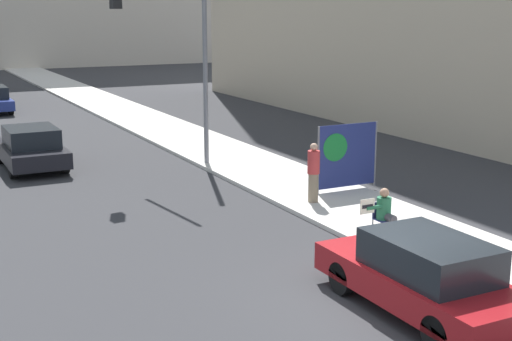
{
  "coord_description": "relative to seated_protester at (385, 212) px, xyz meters",
  "views": [
    {
      "loc": [
        -7.7,
        -9.81,
        5.34
      ],
      "look_at": [
        -0.01,
        5.18,
        1.52
      ],
      "focal_mm": 50.0,
      "sensor_mm": 36.0,
      "label": 1
    }
  ],
  "objects": [
    {
      "name": "sidewalk_curb",
      "position": [
        0.91,
        12.05,
        -0.69
      ],
      "size": [
        3.19,
        90.0,
        0.12
      ],
      "primitive_type": "cube",
      "color": "beige",
      "rests_on": "ground_plane"
    },
    {
      "name": "traffic_light_pole",
      "position": [
        -1.47,
        9.51,
        3.66
      ],
      "size": [
        3.37,
        3.13,
        6.38
      ],
      "color": "slate",
      "rests_on": "sidewalk_curb"
    },
    {
      "name": "jogger_on_sidewalk",
      "position": [
        0.22,
        3.52,
        0.21
      ],
      "size": [
        0.34,
        0.34,
        1.66
      ],
      "rotation": [
        0.0,
        0.0,
        3.19
      ],
      "color": "#756651",
      "rests_on": "sidewalk_curb"
    },
    {
      "name": "car_on_road_nearest",
      "position": [
        -5.84,
        12.01,
        -0.03
      ],
      "size": [
        1.89,
        4.11,
        1.45
      ],
      "color": "black",
      "rests_on": "ground_plane"
    },
    {
      "name": "protest_banner",
      "position": [
        1.81,
        4.24,
        0.41
      ],
      "size": [
        2.08,
        0.06,
        1.97
      ],
      "color": "slate",
      "rests_on": "sidewalk_curb"
    },
    {
      "name": "seated_protester",
      "position": [
        0.0,
        0.0,
        0.0
      ],
      "size": [
        0.93,
        0.77,
        1.19
      ],
      "rotation": [
        0.0,
        0.0,
        -0.22
      ],
      "color": "#474C56",
      "rests_on": "sidewalk_curb"
    },
    {
      "name": "parked_car_curbside",
      "position": [
        -1.81,
        -3.51,
        -0.03
      ],
      "size": [
        1.76,
        4.39,
        1.45
      ],
      "color": "maroon",
      "rests_on": "ground_plane"
    },
    {
      "name": "ground_plane",
      "position": [
        -2.21,
        -2.95,
        -0.75
      ],
      "size": [
        160.0,
        160.0,
        0.0
      ],
      "primitive_type": "plane",
      "color": "#303033"
    }
  ]
}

